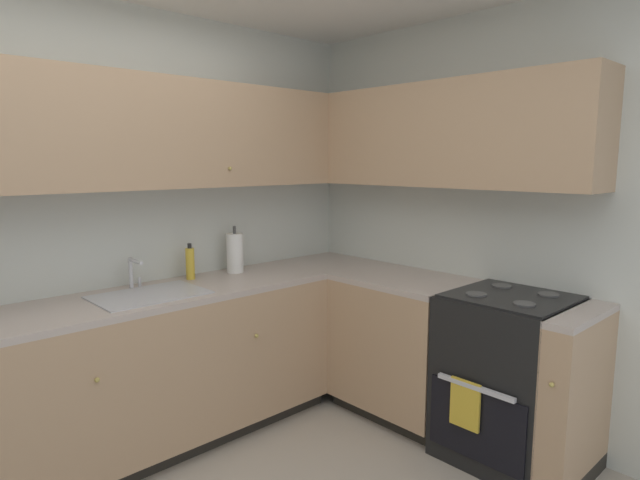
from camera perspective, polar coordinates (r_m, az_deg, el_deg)
The scene contains 13 objects.
wall_back at distance 3.22m, azimuth -26.62°, elevation 0.79°, with size 4.21×0.05×2.54m, color silver.
wall_right at distance 3.34m, azimuth 20.79°, elevation 1.38°, with size 0.05×3.29×2.54m, color silver.
lower_cabinets_back at distance 3.27m, azimuth -16.91°, elevation -13.53°, with size 2.10×0.62×0.88m.
countertop_back at distance 3.13m, azimuth -17.29°, elevation -5.78°, with size 3.30×0.60×0.04m, color #B7A89E.
lower_cabinets_right at distance 3.47m, azimuth 11.23°, elevation -12.02°, with size 0.62×1.57×0.88m.
countertop_right at distance 3.33m, azimuth 11.43°, elevation -4.68°, with size 0.60×1.57×0.03m.
oven_range at distance 3.21m, azimuth 19.59°, elevation -13.66°, with size 0.68×0.62×1.07m.
upper_cabinets_back at distance 3.10m, azimuth -21.90°, elevation 10.79°, with size 2.98×0.34×0.62m.
upper_cabinets_right at distance 3.44m, azimuth 11.58°, elevation 10.94°, with size 0.32×2.10×0.62m.
sink at distance 3.08m, azimuth -17.90°, elevation -6.44°, with size 0.59×0.40×0.10m.
faucet at distance 3.24m, azimuth -19.51°, elevation -3.10°, with size 0.07×0.16×0.18m.
soap_bottle at distance 3.40m, azimuth -13.84°, elevation -2.44°, with size 0.05×0.05×0.23m.
paper_towel_roll at distance 3.55m, azimuth -9.17°, elevation -1.39°, with size 0.11×0.11×0.32m.
Camera 1 is at (-0.90, -1.44, 1.65)m, focal length 29.64 mm.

